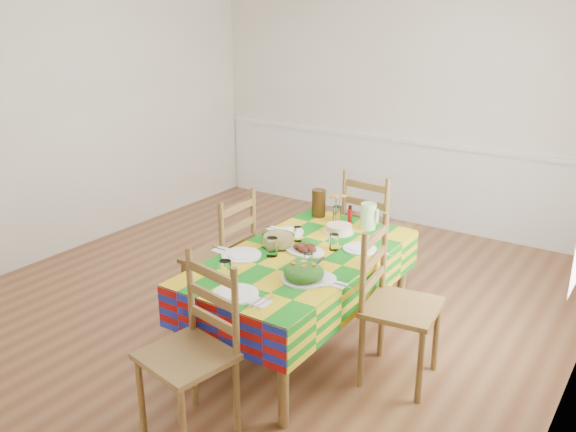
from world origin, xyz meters
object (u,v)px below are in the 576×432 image
object	(u,v)px
chair_near	(193,352)
dining_table	(302,265)
tea_pitcher	(319,203)
chair_left	(223,258)
meat_platter	(305,249)
chair_right	(395,305)
chair_far	(373,231)
green_pitcher	(368,216)

from	to	relation	value
chair_near	dining_table	bearing A→B (deg)	100.79
tea_pitcher	chair_left	distance (m)	0.88
chair_near	tea_pitcher	bearing A→B (deg)	110.35
chair_left	meat_platter	bearing A→B (deg)	91.97
dining_table	chair_right	size ratio (longest dim) A/B	1.70
chair_far	chair_left	distance (m)	1.30
dining_table	chair_far	xyz separation A→B (m)	(-0.00, 1.10, -0.10)
chair_right	meat_platter	bearing A→B (deg)	78.09
dining_table	green_pitcher	size ratio (longest dim) A/B	8.85
meat_platter	tea_pitcher	world-z (taller)	tea_pitcher
chair_near	chair_far	bearing A→B (deg)	100.68
chair_near	chair_right	world-z (taller)	chair_right
chair_far	chair_left	xyz separation A→B (m)	(-0.69, -1.10, -0.01)
meat_platter	green_pitcher	world-z (taller)	green_pitcher
chair_near	chair_left	world-z (taller)	chair_near
dining_table	chair_far	bearing A→B (deg)	90.22
green_pitcher	tea_pitcher	world-z (taller)	tea_pitcher
chair_far	chair_right	xyz separation A→B (m)	(0.70, -1.10, 0.00)
tea_pitcher	chair_left	xyz separation A→B (m)	(-0.38, -0.74, -0.30)
dining_table	green_pitcher	distance (m)	0.73
tea_pitcher	chair_left	bearing A→B (deg)	-117.11
chair_near	green_pitcher	bearing A→B (deg)	96.16
tea_pitcher	chair_right	distance (m)	1.29
dining_table	tea_pitcher	xyz separation A→B (m)	(-0.32, 0.74, 0.18)
chair_right	chair_near	bearing A→B (deg)	140.74
chair_far	chair_left	world-z (taller)	chair_far
green_pitcher	chair_far	bearing A→B (deg)	109.84
chair_near	chair_right	distance (m)	1.29
tea_pitcher	chair_near	bearing A→B (deg)	-80.00
chair_left	chair_near	bearing A→B (deg)	30.35
green_pitcher	chair_near	bearing A→B (deg)	-94.19
meat_platter	chair_left	bearing A→B (deg)	-175.88
green_pitcher	tea_pitcher	size ratio (longest dim) A/B	0.91
tea_pitcher	dining_table	bearing A→B (deg)	-66.86
chair_far	dining_table	bearing A→B (deg)	95.25
green_pitcher	chair_near	distance (m)	1.83
chair_right	chair_left	bearing A→B (deg)	82.45
dining_table	chair_far	world-z (taller)	chair_far
chair_right	green_pitcher	bearing A→B (deg)	30.87
meat_platter	chair_left	xyz separation A→B (m)	(-0.69, -0.05, -0.21)
tea_pitcher	chair_far	world-z (taller)	chair_far
green_pitcher	chair_far	distance (m)	0.51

